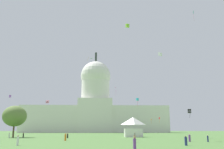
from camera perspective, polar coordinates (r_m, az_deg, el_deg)
capitol_building at (r=214.76m, az=-3.82°, el=-7.76°), size 119.48×27.85×68.88m
event_tent at (r=89.54m, az=4.80°, el=-11.70°), size 6.40×5.53×6.72m
tree_west_far at (r=90.33m, az=-21.12°, el=-8.75°), size 9.00×9.15×10.30m
person_white_back_center at (r=45.15m, az=-20.53°, el=-13.83°), size 0.48×0.48×1.66m
person_black_front_center at (r=88.70m, az=-19.40°, el=-12.81°), size 0.51×0.51×1.56m
person_navy_near_tent at (r=44.05m, az=16.35°, el=-14.23°), size 0.49×0.49×1.57m
person_navy_mid_right at (r=58.29m, az=20.82°, el=-13.37°), size 0.36×0.36×1.46m
person_white_back_left at (r=87.81m, az=-22.19°, el=-12.62°), size 0.47×0.47×1.56m
person_tan_edge_east at (r=53.00m, az=5.15°, el=-14.27°), size 0.48×0.48×1.55m
person_black_front_left at (r=79.18m, az=-9.99°, el=-13.47°), size 0.48×0.48×1.52m
person_purple_edge_west at (r=35.09m, az=5.12°, el=-15.26°), size 0.47×0.47×1.58m
person_orange_aisle_center at (r=60.97m, az=-10.48°, el=-13.76°), size 0.59×0.59×1.75m
person_purple_back_right at (r=57.87m, az=17.11°, el=-13.58°), size 0.62×0.62×1.62m
person_grey_front_right at (r=83.26m, az=5.17°, el=-13.48°), size 0.52×0.52×1.68m
kite_pink_low at (r=75.79m, az=-14.38°, el=-5.97°), size 0.93×0.97×0.93m
kite_turquoise_high at (r=116.48m, az=17.91°, el=12.95°), size 0.50×0.56×4.47m
kite_magenta_mid at (r=135.03m, az=0.97°, el=-3.25°), size 0.79×1.43×3.52m
kite_violet_low at (r=104.32m, az=-22.02°, el=-4.57°), size 0.82×0.79×0.93m
kite_orange_low at (r=166.77m, az=8.85°, el=-10.13°), size 0.81×1.02×3.01m
kite_cyan_low at (r=110.38m, az=5.74°, el=-5.61°), size 1.34×1.33×3.55m
kite_gold_mid at (r=80.31m, az=-5.47°, el=3.52°), size 0.62×1.07×1.10m
kite_red_low at (r=141.71m, az=10.64°, el=-9.79°), size 0.71×0.70×3.03m
kite_white_mid at (r=83.08m, az=10.79°, el=4.52°), size 1.36×1.36×1.30m
kite_green_high at (r=173.91m, az=-4.67°, el=3.56°), size 1.80×0.71×2.34m
kite_black_low at (r=84.46m, az=17.08°, el=-7.91°), size 1.30×1.31×2.62m
kite_lime_mid at (r=74.60m, az=3.49°, el=10.95°), size 1.20×1.24×1.21m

